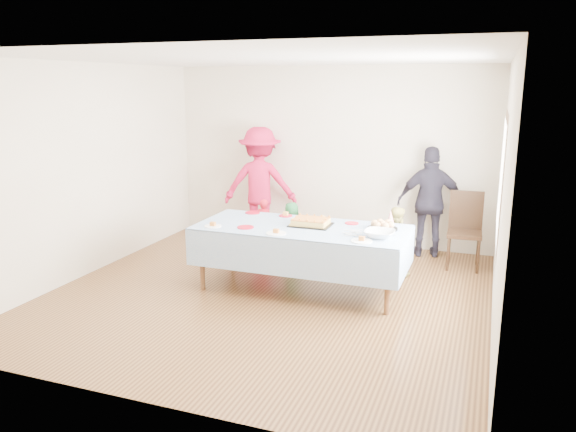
% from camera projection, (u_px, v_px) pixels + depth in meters
% --- Properties ---
extents(ground, '(5.00, 5.00, 0.00)m').
position_uv_depth(ground, '(269.00, 294.00, 6.67)').
color(ground, '#472814').
rests_on(ground, ground).
extents(room_walls, '(5.04, 5.04, 2.72)m').
position_uv_depth(room_walls, '(272.00, 145.00, 6.25)').
color(room_walls, beige).
rests_on(room_walls, ground).
extents(party_table, '(2.50, 1.10, 0.78)m').
position_uv_depth(party_table, '(302.00, 231.00, 6.67)').
color(party_table, brown).
rests_on(party_table, ground).
extents(birthday_cake, '(0.48, 0.37, 0.09)m').
position_uv_depth(birthday_cake, '(311.00, 222.00, 6.70)').
color(birthday_cake, black).
rests_on(birthday_cake, party_table).
extents(rolls_tray, '(0.35, 0.35, 0.11)m').
position_uv_depth(rolls_tray, '(382.00, 226.00, 6.52)').
color(rolls_tray, black).
rests_on(rolls_tray, party_table).
extents(punch_bowl, '(0.34, 0.34, 0.08)m').
position_uv_depth(punch_bowl, '(380.00, 234.00, 6.18)').
color(punch_bowl, silver).
rests_on(punch_bowl, party_table).
extents(party_hat, '(0.10, 0.10, 0.18)m').
position_uv_depth(party_hat, '(390.00, 218.00, 6.73)').
color(party_hat, silver).
rests_on(party_hat, party_table).
extents(fork_pile, '(0.24, 0.18, 0.07)m').
position_uv_depth(fork_pile, '(354.00, 233.00, 6.24)').
color(fork_pile, white).
rests_on(fork_pile, party_table).
extents(plate_red_far_a, '(0.19, 0.19, 0.01)m').
position_uv_depth(plate_red_far_a, '(253.00, 213.00, 7.35)').
color(plate_red_far_a, red).
rests_on(plate_red_far_a, party_table).
extents(plate_red_far_b, '(0.17, 0.17, 0.01)m').
position_uv_depth(plate_red_far_b, '(286.00, 216.00, 7.18)').
color(plate_red_far_b, red).
rests_on(plate_red_far_b, party_table).
extents(plate_red_far_c, '(0.18, 0.18, 0.01)m').
position_uv_depth(plate_red_far_c, '(322.00, 220.00, 6.96)').
color(plate_red_far_c, red).
rests_on(plate_red_far_c, party_table).
extents(plate_red_far_d, '(0.17, 0.17, 0.01)m').
position_uv_depth(plate_red_far_d, '(352.00, 223.00, 6.80)').
color(plate_red_far_d, red).
rests_on(plate_red_far_d, party_table).
extents(plate_red_near, '(0.20, 0.20, 0.01)m').
position_uv_depth(plate_red_near, '(245.00, 227.00, 6.61)').
color(plate_red_near, red).
rests_on(plate_red_near, party_table).
extents(plate_white_left, '(0.20, 0.20, 0.01)m').
position_uv_depth(plate_white_left, '(213.00, 226.00, 6.66)').
color(plate_white_left, white).
rests_on(plate_white_left, party_table).
extents(plate_white_mid, '(0.23, 0.23, 0.01)m').
position_uv_depth(plate_white_mid, '(276.00, 233.00, 6.34)').
color(plate_white_mid, white).
rests_on(plate_white_mid, party_table).
extents(plate_white_right, '(0.23, 0.23, 0.01)m').
position_uv_depth(plate_white_right, '(362.00, 241.00, 6.03)').
color(plate_white_right, white).
rests_on(plate_white_right, party_table).
extents(dining_chair, '(0.46, 0.46, 1.02)m').
position_uv_depth(dining_chair, '(465.00, 225.00, 7.56)').
color(dining_chair, black).
rests_on(dining_chair, ground).
extents(toddler_left, '(0.28, 0.19, 0.75)m').
position_uv_depth(toddler_left, '(264.00, 223.00, 8.45)').
color(toddler_left, red).
rests_on(toddler_left, ground).
extents(toddler_mid, '(0.43, 0.36, 0.75)m').
position_uv_depth(toddler_mid, '(292.00, 227.00, 8.22)').
color(toddler_mid, '#257139').
rests_on(toddler_mid, ground).
extents(toddler_right, '(0.45, 0.35, 0.91)m').
position_uv_depth(toddler_right, '(395.00, 241.00, 7.24)').
color(toddler_right, '#CCBB5F').
rests_on(toddler_right, ground).
extents(adult_left, '(1.28, 0.92, 1.78)m').
position_uv_depth(adult_left, '(260.00, 184.00, 8.82)').
color(adult_left, '#C51844').
rests_on(adult_left, ground).
extents(adult_right, '(0.99, 0.56, 1.59)m').
position_uv_depth(adult_right, '(430.00, 202.00, 7.96)').
color(adult_right, '#272432').
rests_on(adult_right, ground).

